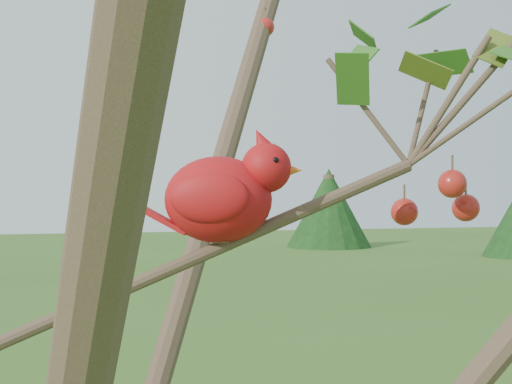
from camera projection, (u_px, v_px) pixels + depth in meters
crabapple_tree at (11, 230)px, 0.86m from camera, size 2.35×2.05×2.95m
cardinal at (224, 195)px, 1.03m from camera, size 0.23×0.15×0.17m
distant_trees at (42, 216)px, 24.11m from camera, size 38.26×9.05×3.02m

